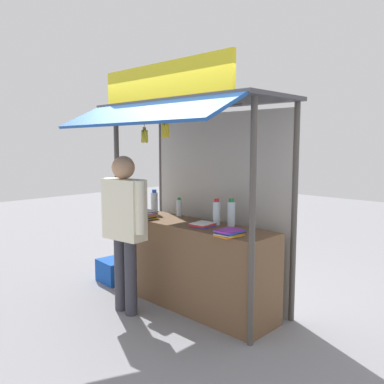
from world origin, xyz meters
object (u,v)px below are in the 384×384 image
object	(u,v)px
banana_bunch_inner_right	(166,131)
magazine_stack_back_right	(203,225)
banana_bunch_inner_left	(145,136)
plastic_crate	(117,270)
water_bottle_far_left	(154,203)
magazine_stack_front_right	(143,215)
water_bottle_mid_right	(217,213)
water_bottle_right	(231,213)
magazine_stack_left	(230,233)
vendor_person	(124,220)
water_bottle_rear_center	(179,207)

from	to	relation	value
banana_bunch_inner_right	magazine_stack_back_right	bearing A→B (deg)	54.66
banana_bunch_inner_left	plastic_crate	bearing A→B (deg)	164.51
water_bottle_far_left	magazine_stack_front_right	world-z (taller)	water_bottle_far_left
water_bottle_far_left	magazine_stack_back_right	xyz separation A→B (m)	(0.96, -0.14, -0.12)
water_bottle_mid_right	plastic_crate	distance (m)	1.83
water_bottle_mid_right	water_bottle_right	size ratio (longest dim) A/B	0.98
magazine_stack_back_right	plastic_crate	world-z (taller)	magazine_stack_back_right
magazine_stack_left	vendor_person	world-z (taller)	vendor_person
banana_bunch_inner_right	vendor_person	xyz separation A→B (m)	(-0.38, -0.26, -0.94)
water_bottle_right	vendor_person	bearing A→B (deg)	-134.34
magazine_stack_front_right	plastic_crate	bearing A→B (deg)	171.53
banana_bunch_inner_right	vendor_person	world-z (taller)	banana_bunch_inner_right
banana_bunch_inner_right	vendor_person	size ratio (longest dim) A/B	0.15
banana_bunch_inner_right	plastic_crate	bearing A→B (deg)	168.43
water_bottle_mid_right	water_bottle_far_left	distance (m)	1.00
water_bottle_mid_right	water_bottle_far_left	size ratio (longest dim) A/B	0.93
water_bottle_mid_right	magazine_stack_front_right	world-z (taller)	water_bottle_mid_right
magazine_stack_left	banana_bunch_inner_left	size ratio (longest dim) A/B	0.89
water_bottle_mid_right	water_bottle_rear_center	bearing A→B (deg)	172.45
banana_bunch_inner_right	plastic_crate	world-z (taller)	banana_bunch_inner_right
water_bottle_rear_center	water_bottle_right	distance (m)	0.84
water_bottle_rear_center	water_bottle_far_left	bearing A→B (deg)	-158.19
magazine_stack_front_right	water_bottle_right	bearing A→B (deg)	21.73
water_bottle_right	banana_bunch_inner_left	bearing A→B (deg)	-143.53
magazine_stack_back_right	plastic_crate	size ratio (longest dim) A/B	0.59
magazine_stack_back_right	banana_bunch_inner_right	size ratio (longest dim) A/B	0.95
water_bottle_right	vendor_person	distance (m)	1.14
plastic_crate	water_bottle_far_left	bearing A→B (deg)	19.48
water_bottle_far_left	banana_bunch_inner_left	bearing A→B (deg)	-49.52
magazine_stack_left	magazine_stack_front_right	xyz separation A→B (m)	(-1.29, -0.03, 0.02)
magazine_stack_front_right	banana_bunch_inner_left	xyz separation A→B (m)	(0.25, -0.16, 0.92)
water_bottle_mid_right	magazine_stack_left	xyz separation A→B (m)	(0.43, -0.31, -0.11)
water_bottle_right	water_bottle_far_left	bearing A→B (deg)	-175.05
water_bottle_rear_center	banana_bunch_inner_right	world-z (taller)	banana_bunch_inner_right
banana_bunch_inner_right	water_bottle_far_left	bearing A→B (deg)	147.81
water_bottle_rear_center	magazine_stack_front_right	bearing A→B (deg)	-111.79
water_bottle_rear_center	banana_bunch_inner_left	size ratio (longest dim) A/B	0.73
magazine_stack_front_right	banana_bunch_inner_right	distance (m)	1.14
water_bottle_right	water_bottle_far_left	size ratio (longest dim) A/B	0.95
water_bottle_right	banana_bunch_inner_left	distance (m)	1.25
water_bottle_right	banana_bunch_inner_left	size ratio (longest dim) A/B	0.95
banana_bunch_inner_left	water_bottle_right	bearing A→B (deg)	36.47
water_bottle_rear_center	magazine_stack_back_right	distance (m)	0.70
magazine_stack_back_right	magazine_stack_left	bearing A→B (deg)	-15.58
water_bottle_mid_right	vendor_person	distance (m)	0.99
water_bottle_mid_right	plastic_crate	xyz separation A→B (m)	(-1.56, -0.23, -0.94)
water_bottle_rear_center	water_bottle_far_left	distance (m)	0.34
plastic_crate	vendor_person	bearing A→B (deg)	-29.83
magazine_stack_front_right	vendor_person	xyz separation A→B (m)	(0.21, -0.42, 0.03)
water_bottle_far_left	banana_bunch_inner_right	xyz separation A→B (m)	(0.73, -0.46, 0.87)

